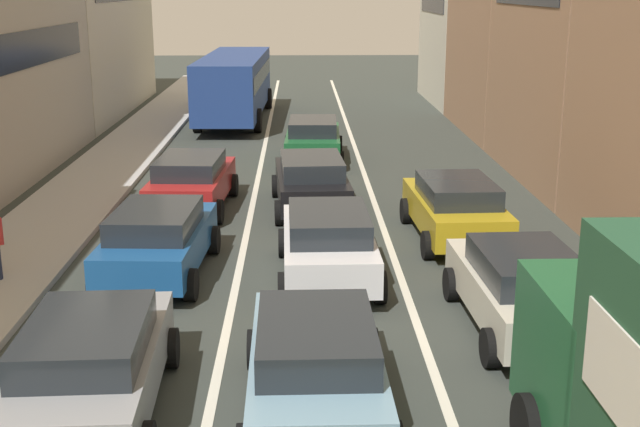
{
  "coord_description": "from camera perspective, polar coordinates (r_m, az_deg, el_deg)",
  "views": [
    {
      "loc": [
        -0.4,
        -3.53,
        5.87
      ],
      "look_at": [
        0.0,
        12.0,
        1.6
      ],
      "focal_mm": 46.63,
      "sensor_mm": 36.0,
      "label": 1
    }
  ],
  "objects": [
    {
      "name": "sidewalk_left",
      "position": [
        25.04,
        -16.0,
        1.37
      ],
      "size": [
        2.6,
        64.0,
        0.14
      ],
      "primitive_type": "cube",
      "color": "#AEAEAE",
      "rests_on": "ground"
    },
    {
      "name": "lane_stripe_left",
      "position": [
        24.29,
        -4.5,
        1.35
      ],
      "size": [
        0.16,
        60.0,
        0.01
      ],
      "primitive_type": "cube",
      "color": "silver",
      "rests_on": "ground"
    },
    {
      "name": "lane_stripe_right",
      "position": [
        24.34,
        3.52,
        1.4
      ],
      "size": [
        0.16,
        60.0,
        0.01
      ],
      "primitive_type": "cube",
      "color": "silver",
      "rests_on": "ground"
    },
    {
      "name": "sedan_centre_lane_second",
      "position": [
        11.75,
        -0.3,
        -10.22
      ],
      "size": [
        2.1,
        4.32,
        1.49
      ],
      "rotation": [
        0.0,
        0.0,
        1.58
      ],
      "color": "#759EB7",
      "rests_on": "ground"
    },
    {
      "name": "wagon_left_lane_second",
      "position": [
        12.15,
        -15.46,
        -9.92
      ],
      "size": [
        2.19,
        4.37,
        1.49
      ],
      "rotation": [
        0.0,
        0.0,
        1.61
      ],
      "color": "gray",
      "rests_on": "ground"
    },
    {
      "name": "hatchback_centre_lane_third",
      "position": [
        17.03,
        0.56,
        -1.97
      ],
      "size": [
        2.13,
        4.33,
        1.49
      ],
      "rotation": [
        0.0,
        0.0,
        1.59
      ],
      "color": "silver",
      "rests_on": "ground"
    },
    {
      "name": "sedan_left_lane_third",
      "position": [
        17.55,
        -11.06,
        -1.73
      ],
      "size": [
        2.25,
        4.39,
        1.49
      ],
      "rotation": [
        0.0,
        0.0,
        1.52
      ],
      "color": "#194C8C",
      "rests_on": "ground"
    },
    {
      "name": "coupe_centre_lane_fourth",
      "position": [
        22.33,
        -0.6,
        2.24
      ],
      "size": [
        2.25,
        4.39,
        1.49
      ],
      "rotation": [
        0.0,
        0.0,
        1.63
      ],
      "color": "black",
      "rests_on": "ground"
    },
    {
      "name": "sedan_left_lane_fourth",
      "position": [
        22.64,
        -8.81,
        2.24
      ],
      "size": [
        2.26,
        4.4,
        1.49
      ],
      "rotation": [
        0.0,
        0.0,
        1.51
      ],
      "color": "#A51E1E",
      "rests_on": "ground"
    },
    {
      "name": "sedan_centre_lane_fifth",
      "position": [
        28.58,
        -0.48,
        5.15
      ],
      "size": [
        2.17,
        4.36,
        1.49
      ],
      "rotation": [
        0.0,
        0.0,
        1.54
      ],
      "color": "#19592D",
      "rests_on": "ground"
    },
    {
      "name": "sedan_right_lane_behind_truck",
      "position": [
        14.95,
        13.76,
        -4.94
      ],
      "size": [
        2.18,
        4.36,
        1.49
      ],
      "rotation": [
        0.0,
        0.0,
        1.61
      ],
      "color": "beige",
      "rests_on": "ground"
    },
    {
      "name": "wagon_right_lane_far",
      "position": [
        19.95,
        9.27,
        0.43
      ],
      "size": [
        2.21,
        4.37,
        1.49
      ],
      "rotation": [
        0.0,
        0.0,
        1.61
      ],
      "color": "#B29319",
      "rests_on": "ground"
    },
    {
      "name": "bus_mid_queue_primary",
      "position": [
        37.6,
        -5.89,
        9.02
      ],
      "size": [
        3.03,
        10.57,
        2.9
      ],
      "rotation": [
        0.0,
        0.0,
        1.54
      ],
      "color": "navy",
      "rests_on": "ground"
    }
  ]
}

